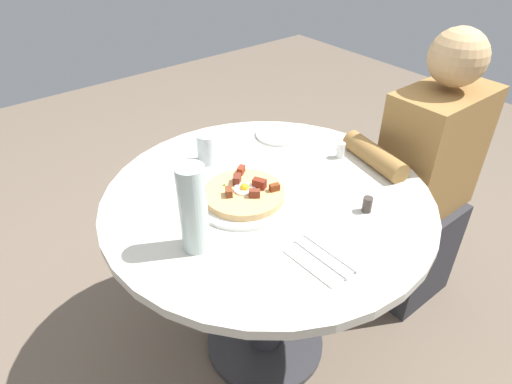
# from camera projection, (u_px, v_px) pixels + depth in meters

# --- Properties ---
(ground_plane) EXTENTS (6.00, 6.00, 0.00)m
(ground_plane) POSITION_uv_depth(u_px,v_px,m) (265.00, 342.00, 1.78)
(ground_plane) COLOR #6B5B4C
(dining_table) EXTENTS (1.00, 1.00, 0.72)m
(dining_table) POSITION_uv_depth(u_px,v_px,m) (267.00, 237.00, 1.46)
(dining_table) COLOR beige
(dining_table) RESTS_ON ground_plane
(person_seated) EXTENTS (0.52, 0.33, 1.14)m
(person_seated) POSITION_uv_depth(u_px,v_px,m) (421.00, 194.00, 1.73)
(person_seated) COLOR #2D2D33
(person_seated) RESTS_ON ground_plane
(pizza_plate) EXTENTS (0.30, 0.30, 0.01)m
(pizza_plate) POSITION_uv_depth(u_px,v_px,m) (244.00, 198.00, 1.34)
(pizza_plate) COLOR white
(pizza_plate) RESTS_ON dining_table
(breakfast_pizza) EXTENTS (0.24, 0.24, 0.05)m
(breakfast_pizza) POSITION_uv_depth(u_px,v_px,m) (244.00, 193.00, 1.33)
(breakfast_pizza) COLOR tan
(breakfast_pizza) RESTS_ON pizza_plate
(bread_plate) EXTENTS (0.18, 0.18, 0.01)m
(bread_plate) POSITION_uv_depth(u_px,v_px,m) (280.00, 134.00, 1.67)
(bread_plate) COLOR white
(bread_plate) RESTS_ON dining_table
(napkin) EXTENTS (0.14, 0.17, 0.00)m
(napkin) POSITION_uv_depth(u_px,v_px,m) (325.00, 256.00, 1.14)
(napkin) COLOR white
(napkin) RESTS_ON dining_table
(fork) EXTENTS (0.02, 0.18, 0.00)m
(fork) POSITION_uv_depth(u_px,v_px,m) (321.00, 258.00, 1.13)
(fork) COLOR silver
(fork) RESTS_ON napkin
(knife) EXTENTS (0.02, 0.18, 0.00)m
(knife) POSITION_uv_depth(u_px,v_px,m) (330.00, 252.00, 1.15)
(knife) COLOR silver
(knife) RESTS_ON napkin
(water_glass) EXTENTS (0.07, 0.07, 0.10)m
(water_glass) POSITION_uv_depth(u_px,v_px,m) (207.00, 148.00, 1.49)
(water_glass) COLOR silver
(water_glass) RESTS_ON dining_table
(water_bottle) EXTENTS (0.07, 0.07, 0.24)m
(water_bottle) POSITION_uv_depth(u_px,v_px,m) (193.00, 209.00, 1.10)
(water_bottle) COLOR silver
(water_bottle) RESTS_ON dining_table
(salt_shaker) EXTENTS (0.03, 0.03, 0.05)m
(salt_shaker) POSITION_uv_depth(u_px,v_px,m) (341.00, 150.00, 1.53)
(salt_shaker) COLOR white
(salt_shaker) RESTS_ON dining_table
(pepper_shaker) EXTENTS (0.03, 0.03, 0.05)m
(pepper_shaker) POSITION_uv_depth(u_px,v_px,m) (367.00, 204.00, 1.28)
(pepper_shaker) COLOR #3F3833
(pepper_shaker) RESTS_ON dining_table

